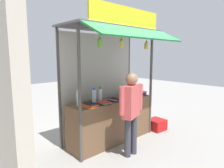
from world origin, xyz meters
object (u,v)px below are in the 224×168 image
object	(u,v)px
banana_bunch_rightmost	(146,46)
water_bottle_right	(130,90)
banana_bunch_inner_right	(100,43)
water_bottle_far_left	(94,96)
magazine_stack_left	(90,105)
banana_bunch_leftmost	(121,43)
magazine_stack_front_left	(139,93)
water_bottle_back_left	(79,98)
plastic_crate	(157,124)
vendor_person	(131,107)
water_bottle_mid_left	(100,95)
magazine_stack_front_right	(115,100)
magazine_stack_back_right	(104,103)

from	to	relation	value
banana_bunch_rightmost	water_bottle_right	bearing A→B (deg)	103.76
banana_bunch_inner_right	banana_bunch_rightmost	distance (m)	1.32
water_bottle_far_left	magazine_stack_left	xyz separation A→B (m)	(-0.26, -0.22, -0.11)
banana_bunch_leftmost	magazine_stack_front_left	bearing A→B (deg)	19.38
water_bottle_back_left	plastic_crate	distance (m)	2.35
water_bottle_back_left	vendor_person	bearing A→B (deg)	-49.85
water_bottle_back_left	magazine_stack_front_left	world-z (taller)	water_bottle_back_left
banana_bunch_rightmost	vendor_person	size ratio (longest dim) A/B	0.19
water_bottle_back_left	banana_bunch_rightmost	distance (m)	1.87
water_bottle_back_left	vendor_person	xyz separation A→B (m)	(0.65, -0.77, -0.13)
water_bottle_right	water_bottle_mid_left	xyz separation A→B (m)	(-0.88, 0.04, -0.00)
magazine_stack_left	magazine_stack_front_left	xyz separation A→B (m)	(1.60, 0.14, 0.00)
magazine_stack_left	water_bottle_far_left	bearing A→B (deg)	39.91
water_bottle_far_left	plastic_crate	distance (m)	2.03
banana_bunch_inner_right	water_bottle_far_left	bearing A→B (deg)	66.58
magazine_stack_front_left	magazine_stack_front_right	world-z (taller)	magazine_stack_front_left
magazine_stack_left	water_bottle_mid_left	bearing A→B (deg)	27.68
water_bottle_right	banana_bunch_inner_right	distance (m)	1.64
water_bottle_right	water_bottle_back_left	world-z (taller)	water_bottle_right
water_bottle_back_left	banana_bunch_rightmost	xyz separation A→B (m)	(1.50, -0.44, 1.03)
vendor_person	plastic_crate	distance (m)	1.74
magazine_stack_back_right	water_bottle_far_left	bearing A→B (deg)	112.18
plastic_crate	magazine_stack_front_right	bearing A→B (deg)	172.32
magazine_stack_back_right	banana_bunch_rightmost	size ratio (longest dim) A/B	0.93
water_bottle_right	banana_bunch_leftmost	distance (m)	1.31
magazine_stack_left	vendor_person	world-z (taller)	vendor_person
water_bottle_right	water_bottle_back_left	bearing A→B (deg)	177.88
water_bottle_right	banana_bunch_leftmost	bearing A→B (deg)	-150.54
water_bottle_mid_left	magazine_stack_back_right	bearing A→B (deg)	-111.02
magazine_stack_back_right	banana_bunch_rightmost	world-z (taller)	banana_bunch_rightmost
magazine_stack_front_right	magazine_stack_back_right	xyz separation A→B (m)	(-0.35, -0.05, -0.00)
magazine_stack_front_right	magazine_stack_front_left	bearing A→B (deg)	4.90
magazine_stack_front_right	magazine_stack_back_right	bearing A→B (deg)	-171.20
magazine_stack_front_right	plastic_crate	world-z (taller)	magazine_stack_front_right
water_bottle_back_left	banana_bunch_inner_right	bearing A→B (deg)	-67.87
magazine_stack_front_right	magazine_stack_left	bearing A→B (deg)	-174.50
water_bottle_back_left	banana_bunch_rightmost	size ratio (longest dim) A/B	1.01
magazine_stack_front_right	plastic_crate	xyz separation A→B (m)	(1.32, -0.18, -0.83)
water_bottle_mid_left	banana_bunch_inner_right	bearing A→B (deg)	-129.31
banana_bunch_inner_right	magazine_stack_front_left	bearing A→B (deg)	12.79
magazine_stack_left	plastic_crate	size ratio (longest dim) A/B	0.73
magazine_stack_left	plastic_crate	distance (m)	2.20
water_bottle_right	plastic_crate	size ratio (longest dim) A/B	0.82
water_bottle_mid_left	magazine_stack_left	xyz separation A→B (m)	(-0.43, -0.22, -0.11)
water_bottle_right	water_bottle_far_left	world-z (taller)	water_bottle_right
banana_bunch_inner_right	vendor_person	distance (m)	1.30
water_bottle_back_left	banana_bunch_leftmost	xyz separation A→B (m)	(0.72, -0.44, 1.05)
water_bottle_far_left	magazine_stack_front_left	xyz separation A→B (m)	(1.33, -0.08, -0.10)
magazine_stack_back_right	plastic_crate	size ratio (longest dim) A/B	0.73
water_bottle_mid_left	vendor_person	xyz separation A→B (m)	(0.13, -0.76, -0.13)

